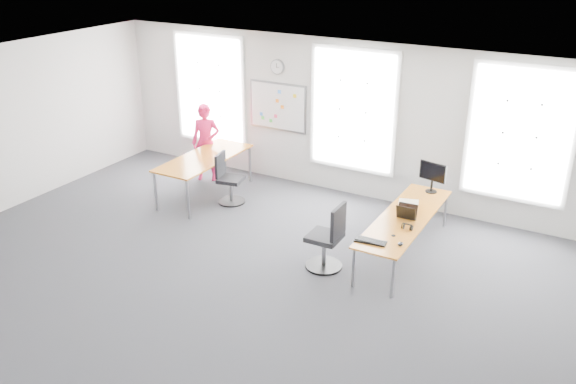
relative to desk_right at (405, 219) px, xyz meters
The scene contains 20 objects.
floor 3.02m from the desk_right, 133.70° to the right, with size 10.00×10.00×0.00m, color #252529.
ceiling 3.80m from the desk_right, 133.70° to the right, with size 10.00×10.00×0.00m, color white.
wall_back 2.90m from the desk_right, 137.66° to the left, with size 10.00×10.00×0.00m, color silver.
window_left 5.47m from the desk_right, 160.04° to the left, with size 1.60×0.06×2.20m, color white.
window_mid 2.75m from the desk_right, 133.58° to the left, with size 1.60×0.06×2.20m, color white.
window_right 2.47m from the desk_right, 55.55° to the left, with size 1.60×0.06×2.20m, color white.
desk_right is the anchor object (origin of this frame).
desk_left 4.21m from the desk_right, behind, with size 0.87×2.17×0.79m.
chair_right 1.33m from the desk_right, 130.79° to the right, with size 0.57×0.57×1.08m.
chair_left 3.63m from the desk_right, behind, with size 0.53×0.52×0.98m.
person 4.78m from the desk_right, 167.04° to the left, with size 0.58×0.38×1.60m, color #CA164A.
whiteboard 3.97m from the desk_right, 151.64° to the left, with size 1.20×0.03×0.90m, color white.
wall_clock 4.23m from the desk_right, 151.64° to the left, with size 0.30×0.30×0.04m, color gray.
keyboard 1.08m from the desk_right, 98.17° to the right, with size 0.46×0.16×0.02m, color black.
mouse 0.98m from the desk_right, 74.75° to the right, with size 0.07×0.12×0.04m, color black.
lens_cap 0.72m from the desk_right, 84.59° to the right, with size 0.06×0.06×0.01m, color black.
headphones 0.46m from the desk_right, 68.10° to the right, with size 0.17×0.09×0.10m.
laptop_sleeve 0.19m from the desk_right, 62.35° to the right, with size 0.31×0.18×0.25m.
paper_stack 0.36m from the desk_right, 101.77° to the left, with size 0.32×0.24×0.11m, color beige.
monitor 1.21m from the desk_right, 87.26° to the left, with size 0.48×0.20×0.54m.
Camera 1 is at (4.67, -6.31, 4.82)m, focal length 38.00 mm.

